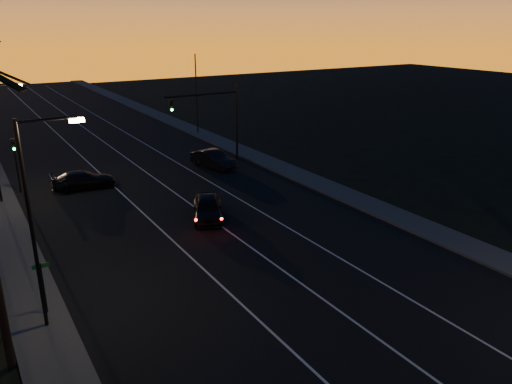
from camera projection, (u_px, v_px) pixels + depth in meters
road at (189, 209)px, 34.77m from camera, size 20.00×170.00×0.01m
sidewalk_left at (13, 243)px, 29.24m from camera, size 2.40×170.00×0.16m
sidewalk_right at (316, 182)px, 40.25m from camera, size 2.40×170.00×0.16m
lane_stripe_left at (147, 217)px, 33.29m from camera, size 0.12×160.00×0.01m
lane_stripe_mid at (195, 207)px, 35.01m from camera, size 0.12×160.00×0.01m
lane_stripe_right at (238, 199)px, 36.73m from camera, size 0.12×160.00×0.01m
streetlight_left_near at (37, 210)px, 19.70m from camera, size 2.55×0.26×9.00m
street_sign at (43, 282)px, 21.65m from camera, size 0.70×0.06×2.60m
signal_mast at (214, 111)px, 44.80m from camera, size 7.10×0.41×7.00m
signal_post at (15, 156)px, 37.23m from camera, size 0.28×0.37×4.20m
far_pole_right at (197, 95)px, 56.50m from camera, size 0.14×0.14×9.00m
lead_car at (208, 207)px, 32.80m from camera, size 3.70×5.33×1.55m
right_car at (213, 159)px, 44.31m from camera, size 2.71×4.94×1.54m
cross_car at (84, 180)px, 38.74m from camera, size 4.97×2.35×1.40m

